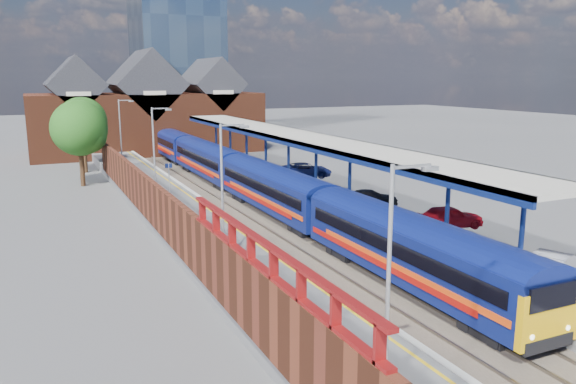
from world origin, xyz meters
The scene contains 24 objects.
ground centered at (0.00, 30.00, 0.00)m, with size 240.00×240.00×0.00m, color #5B5B5E.
ballast_bed centered at (0.00, 20.00, 0.03)m, with size 6.00×76.00×0.06m, color #473D33.
rails centered at (0.00, 20.00, 0.12)m, with size 4.51×76.00×0.14m.
left_platform centered at (-5.50, 20.00, 0.50)m, with size 5.00×76.00×1.00m, color #565659.
right_platform centered at (6.00, 20.00, 0.50)m, with size 6.00×76.00×1.00m, color #565659.
coping_left centered at (-3.15, 20.00, 1.02)m, with size 0.30×76.00×0.05m, color silver.
coping_right centered at (3.15, 20.00, 1.02)m, with size 0.30×76.00×0.05m, color silver.
yellow_line centered at (-3.75, 20.00, 1.01)m, with size 0.14×76.00×0.01m, color yellow.
train centered at (1.49, 26.10, 2.12)m, with size 2.87×65.90×3.45m.
canopy centered at (5.48, 21.95, 5.25)m, with size 4.50×52.00×4.48m.
lamp_post_a centered at (-6.36, -8.00, 4.99)m, with size 1.48×0.18×7.00m.
lamp_post_b centered at (-6.36, 6.00, 4.99)m, with size 1.48×0.18×7.00m.
lamp_post_c centered at (-6.36, 22.00, 4.99)m, with size 1.48×0.18×7.00m.
lamp_post_d centered at (-6.36, 38.00, 4.99)m, with size 1.48×0.18×7.00m.
platform_sign centered at (-5.00, 24.00, 2.69)m, with size 0.55×0.08×2.50m.
brick_wall centered at (-8.10, 13.54, 2.45)m, with size 0.35×50.00×3.86m.
station_building centered at (0.00, 58.00, 5.45)m, with size 30.00×12.12×13.78m.
glass_tower centered at (10.00, 80.00, 20.20)m, with size 14.20×14.20×40.30m.
tree_near centered at (-10.35, 35.91, 5.35)m, with size 5.20×5.20×8.10m.
tree_far centered at (-9.35, 43.91, 5.35)m, with size 5.20×5.20×8.10m.
parked_car_red centered at (8.31, 6.55, 1.71)m, with size 1.67×4.15×1.41m, color #A00D18.
parked_car_silver centered at (6.51, -2.69, 1.70)m, with size 1.49×4.26×1.40m, color silver.
parked_car_dark centered at (7.33, 13.84, 1.58)m, with size 1.62×3.98×1.16m, color black.
parked_car_blue centered at (8.34, 26.35, 1.67)m, with size 2.22×4.82×1.34m, color navy.
Camera 1 is at (-14.89, -19.71, 10.18)m, focal length 35.00 mm.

